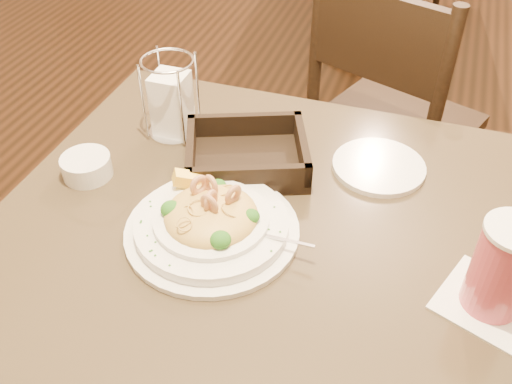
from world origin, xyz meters
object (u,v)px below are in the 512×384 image
(main_table, at_px, (253,324))
(dining_chair_near, at_px, (388,120))
(drink_glass, at_px, (502,269))
(bread_basket, at_px, (247,157))
(butter_ramekin, at_px, (87,166))
(pasta_bowl, at_px, (211,221))
(side_plate, at_px, (379,166))
(napkin_caddy, at_px, (172,102))

(main_table, relative_size, dining_chair_near, 0.97)
(drink_glass, bearing_deg, bread_basket, 155.97)
(bread_basket, xyz_separation_m, butter_ramekin, (-0.27, -0.12, -0.00))
(drink_glass, height_order, bread_basket, drink_glass)
(drink_glass, bearing_deg, butter_ramekin, 173.77)
(pasta_bowl, bearing_deg, bread_basket, 91.42)
(main_table, bearing_deg, butter_ramekin, 170.63)
(bread_basket, distance_m, butter_ramekin, 0.30)
(bread_basket, bearing_deg, drink_glass, -24.03)
(bread_basket, bearing_deg, pasta_bowl, -88.58)
(drink_glass, height_order, side_plate, drink_glass)
(pasta_bowl, distance_m, butter_ramekin, 0.29)
(main_table, bearing_deg, drink_glass, -3.31)
(dining_chair_near, height_order, butter_ramekin, dining_chair_near)
(dining_chair_near, bearing_deg, napkin_caddy, 77.42)
(dining_chair_near, xyz_separation_m, butter_ramekin, (-0.48, -0.76, 0.27))
(drink_glass, distance_m, side_plate, 0.35)
(dining_chair_near, distance_m, butter_ramekin, 0.94)
(dining_chair_near, distance_m, drink_glass, 0.93)
(side_plate, xyz_separation_m, butter_ramekin, (-0.51, -0.19, 0.01))
(napkin_caddy, bearing_deg, butter_ramekin, -117.31)
(butter_ramekin, bearing_deg, bread_basket, 23.76)
(dining_chair_near, bearing_deg, butter_ramekin, 78.86)
(main_table, relative_size, side_plate, 5.15)
(pasta_bowl, distance_m, side_plate, 0.35)
(dining_chair_near, height_order, pasta_bowl, dining_chair_near)
(dining_chair_near, height_order, drink_glass, dining_chair_near)
(drink_glass, distance_m, butter_ramekin, 0.72)
(main_table, height_order, side_plate, side_plate)
(napkin_caddy, relative_size, butter_ramekin, 1.81)
(drink_glass, bearing_deg, napkin_caddy, 157.40)
(main_table, xyz_separation_m, dining_chair_near, (0.14, 0.82, -0.01))
(dining_chair_near, height_order, napkin_caddy, dining_chair_near)
(main_table, bearing_deg, napkin_caddy, 136.39)
(pasta_bowl, xyz_separation_m, butter_ramekin, (-0.28, 0.07, -0.01))
(napkin_caddy, bearing_deg, side_plate, 1.35)
(main_table, xyz_separation_m, pasta_bowl, (-0.07, -0.01, 0.26))
(dining_chair_near, relative_size, side_plate, 5.32)
(pasta_bowl, bearing_deg, main_table, 11.09)
(bread_basket, distance_m, side_plate, 0.25)
(main_table, relative_size, pasta_bowl, 2.80)
(bread_basket, bearing_deg, napkin_caddy, 161.10)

